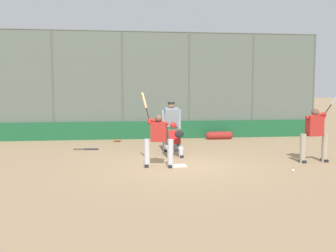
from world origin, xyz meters
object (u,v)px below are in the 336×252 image
object	(u,v)px
batter_at_plate	(158,139)
equipment_bag_dugout_side	(219,135)
spare_bat_near_backstop	(89,149)
fielding_glove_on_dirt	(117,141)
catcher_behind_plate	(174,139)
batter_on_deck	(315,133)
umpire_home	(171,125)
baseball_loose	(293,171)

from	to	relation	value
batter_at_plate	equipment_bag_dugout_side	xyz separation A→B (m)	(-3.28, -5.72, -0.63)
spare_bat_near_backstop	fielding_glove_on_dirt	xyz separation A→B (m)	(-0.99, -2.05, 0.02)
fielding_glove_on_dirt	catcher_behind_plate	bearing A→B (deg)	114.97
batter_at_plate	spare_bat_near_backstop	xyz separation A→B (m)	(2.13, -3.41, -0.77)
batter_on_deck	equipment_bag_dugout_side	distance (m)	5.82
catcher_behind_plate	fielding_glove_on_dirt	size ratio (longest dim) A/B	3.75
batter_on_deck	spare_bat_near_backstop	world-z (taller)	batter_on_deck
batter_on_deck	fielding_glove_on_dirt	bearing A→B (deg)	133.55
catcher_behind_plate	spare_bat_near_backstop	size ratio (longest dim) A/B	1.27
spare_bat_near_backstop	fielding_glove_on_dirt	bearing A→B (deg)	67.58
batter_at_plate	batter_on_deck	xyz separation A→B (m)	(-4.70, -0.12, 0.07)
batter_on_deck	fielding_glove_on_dirt	distance (m)	7.95
fielding_glove_on_dirt	umpire_home	bearing A→B (deg)	124.10
umpire_home	fielding_glove_on_dirt	xyz separation A→B (m)	(1.88, -2.77, -0.89)
spare_bat_near_backstop	fielding_glove_on_dirt	size ratio (longest dim) A/B	2.95
catcher_behind_plate	batter_at_plate	bearing A→B (deg)	59.43
catcher_behind_plate	equipment_bag_dugout_side	size ratio (longest dim) A/B	0.92
batter_on_deck	catcher_behind_plate	bearing A→B (deg)	156.15
batter_on_deck	fielding_glove_on_dirt	size ratio (longest dim) A/B	7.17
batter_on_deck	baseball_loose	world-z (taller)	batter_on_deck
fielding_glove_on_dirt	equipment_bag_dugout_side	bearing A→B (deg)	-176.62
batter_on_deck	fielding_glove_on_dirt	xyz separation A→B (m)	(5.83, -5.34, -0.82)
batter_at_plate	catcher_behind_plate	xyz separation A→B (m)	(-0.68, -1.57, -0.22)
batter_at_plate	catcher_behind_plate	size ratio (longest dim) A/B	1.86
catcher_behind_plate	baseball_loose	world-z (taller)	catcher_behind_plate
batter_at_plate	spare_bat_near_backstop	distance (m)	4.10
umpire_home	spare_bat_near_backstop	size ratio (longest dim) A/B	1.97
umpire_home	fielding_glove_on_dirt	bearing A→B (deg)	-58.37
fielding_glove_on_dirt	equipment_bag_dugout_side	xyz separation A→B (m)	(-4.42, -0.26, 0.11)
batter_at_plate	catcher_behind_plate	bearing A→B (deg)	-99.84
batter_at_plate	equipment_bag_dugout_side	bearing A→B (deg)	-106.45
spare_bat_near_backstop	catcher_behind_plate	bearing A→B (deg)	-29.87
umpire_home	batter_on_deck	distance (m)	4.72
catcher_behind_plate	spare_bat_near_backstop	distance (m)	3.40
baseball_loose	equipment_bag_dugout_side	bearing A→B (deg)	-88.51
catcher_behind_plate	equipment_bag_dugout_side	bearing A→B (deg)	-129.48
catcher_behind_plate	fielding_glove_on_dirt	world-z (taller)	catcher_behind_plate
batter_at_plate	fielding_glove_on_dirt	world-z (taller)	batter_at_plate
batter_on_deck	baseball_loose	xyz separation A→B (m)	(1.23, 1.23, -0.84)
umpire_home	equipment_bag_dugout_side	size ratio (longest dim) A/B	1.43
batter_at_plate	batter_on_deck	bearing A→B (deg)	-165.18
batter_on_deck	batter_at_plate	bearing A→B (deg)	177.47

